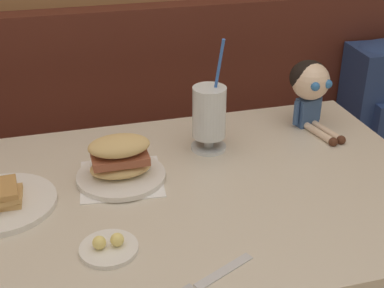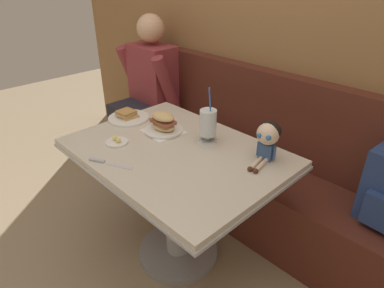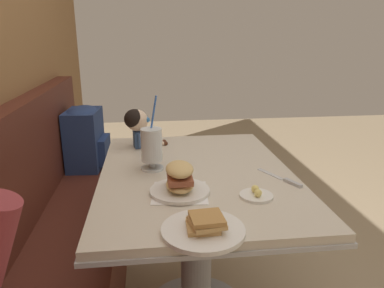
% 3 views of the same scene
% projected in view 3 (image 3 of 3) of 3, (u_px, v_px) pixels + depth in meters
% --- Properties ---
extents(booth_bench, '(2.60, 0.48, 1.00)m').
position_uv_depth(booth_bench, '(54.00, 266.00, 1.60)').
color(booth_bench, '#512319').
rests_on(booth_bench, ground).
extents(diner_table, '(1.11, 0.81, 0.74)m').
position_uv_depth(diner_table, '(196.00, 213.00, 1.61)').
color(diner_table, beige).
rests_on(diner_table, ground).
extents(toast_plate, '(0.25, 0.25, 0.06)m').
position_uv_depth(toast_plate, '(204.00, 228.00, 1.08)').
color(toast_plate, white).
rests_on(toast_plate, diner_table).
extents(milkshake_glass, '(0.10, 0.10, 0.31)m').
position_uv_depth(milkshake_glass, '(152.00, 147.00, 1.55)').
color(milkshake_glass, silver).
rests_on(milkshake_glass, diner_table).
extents(sandwich_plate, '(0.22, 0.22, 0.12)m').
position_uv_depth(sandwich_plate, '(180.00, 181.00, 1.33)').
color(sandwich_plate, white).
rests_on(sandwich_plate, diner_table).
extents(butter_saucer, '(0.12, 0.12, 0.04)m').
position_uv_depth(butter_saucer, '(257.00, 195.00, 1.31)').
color(butter_saucer, white).
rests_on(butter_saucer, diner_table).
extents(butter_knife, '(0.22, 0.12, 0.01)m').
position_uv_depth(butter_knife, '(286.00, 180.00, 1.45)').
color(butter_knife, silver).
rests_on(butter_knife, diner_table).
extents(seated_doll, '(0.13, 0.23, 0.20)m').
position_uv_depth(seated_doll, '(137.00, 123.00, 1.84)').
color(seated_doll, '#385689').
rests_on(seated_doll, diner_table).
extents(backpack, '(0.31, 0.26, 0.41)m').
position_uv_depth(backpack, '(86.00, 136.00, 2.36)').
color(backpack, navy).
rests_on(backpack, booth_bench).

